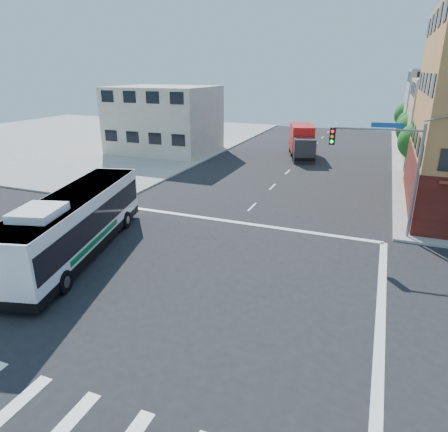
% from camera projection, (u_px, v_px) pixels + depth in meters
% --- Properties ---
extents(ground, '(120.00, 120.00, 0.00)m').
position_uv_depth(ground, '(169.00, 288.00, 19.13)').
color(ground, black).
rests_on(ground, ground).
extents(sidewalk_nw, '(50.00, 50.00, 0.15)m').
position_uv_depth(sidewalk_nw, '(80.00, 137.00, 61.73)').
color(sidewalk_nw, gray).
rests_on(sidewalk_nw, ground).
extents(building_west, '(12.06, 10.06, 8.00)m').
position_uv_depth(building_west, '(164.00, 120.00, 49.80)').
color(building_west, beige).
rests_on(building_west, ground).
extents(signal_mast_ne, '(7.91, 1.13, 8.07)m').
position_uv_depth(signal_mast_ne, '(388.00, 158.00, 23.56)').
color(signal_mast_ne, slate).
rests_on(signal_mast_ne, ground).
extents(street_tree_a, '(3.60, 3.60, 5.53)m').
position_uv_depth(street_tree_a, '(419.00, 139.00, 38.18)').
color(street_tree_a, '#372214').
rests_on(street_tree_a, ground).
extents(street_tree_b, '(3.80, 3.80, 5.79)m').
position_uv_depth(street_tree_b, '(415.00, 127.00, 45.11)').
color(street_tree_b, '#372214').
rests_on(street_tree_b, ground).
extents(street_tree_c, '(3.40, 3.40, 5.29)m').
position_uv_depth(street_tree_c, '(411.00, 122.00, 52.20)').
color(street_tree_c, '#372214').
rests_on(street_tree_c, ground).
extents(street_tree_d, '(4.00, 4.00, 6.03)m').
position_uv_depth(street_tree_d, '(409.00, 113.00, 59.05)').
color(street_tree_d, '#372214').
rests_on(street_tree_d, ground).
extents(transit_bus, '(5.93, 13.19, 3.82)m').
position_uv_depth(transit_bus, '(75.00, 223.00, 22.11)').
color(transit_bus, black).
rests_on(transit_bus, ground).
extents(box_truck, '(4.61, 8.55, 3.70)m').
position_uv_depth(box_truck, '(302.00, 142.00, 47.39)').
color(box_truck, '#29292E').
rests_on(box_truck, ground).
extents(parked_car, '(2.34, 4.20, 1.35)m').
position_uv_depth(parked_car, '(416.00, 173.00, 37.69)').
color(parked_car, tan).
rests_on(parked_car, ground).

